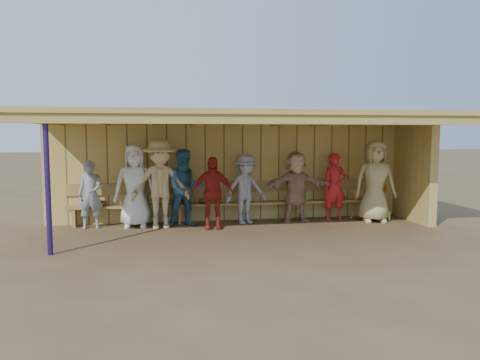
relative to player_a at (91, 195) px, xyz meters
name	(u,v)px	position (x,y,z in m)	size (l,w,h in m)	color
ground	(243,230)	(3.21, -0.81, -0.74)	(90.00, 90.00, 0.00)	brown
player_a	(91,195)	(0.00, 0.00, 0.00)	(0.54, 0.35, 1.48)	gray
player_b	(135,186)	(0.94, -0.01, 0.18)	(0.90, 0.58, 1.83)	white
player_c	(185,188)	(2.04, -0.12, 0.12)	(0.84, 0.65, 1.72)	#2E5D80
player_d	(212,193)	(2.59, -0.48, 0.04)	(0.92, 0.38, 1.57)	#AC241B
player_e	(246,189)	(3.43, -0.02, 0.06)	(1.03, 0.59, 1.59)	#9C9BA4
player_f	(296,187)	(4.61, -0.08, 0.09)	(1.54, 0.49, 1.66)	tan
player_g	(335,187)	(5.59, 0.00, 0.06)	(0.58, 0.38, 1.60)	red
player_h	(375,181)	(6.43, -0.37, 0.21)	(0.93, 0.61, 1.91)	tan
player_extra	(160,184)	(1.49, -0.23, 0.23)	(1.26, 0.72, 1.95)	tan
dugout_structure	(254,150)	(3.60, -0.12, 0.95)	(8.80, 3.20, 2.50)	tan
bench	(234,199)	(3.21, 0.31, -0.21)	(7.60, 0.34, 0.93)	#A38545
dugout_equipment	(204,202)	(2.49, 0.18, -0.25)	(6.88, 0.62, 0.80)	orange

